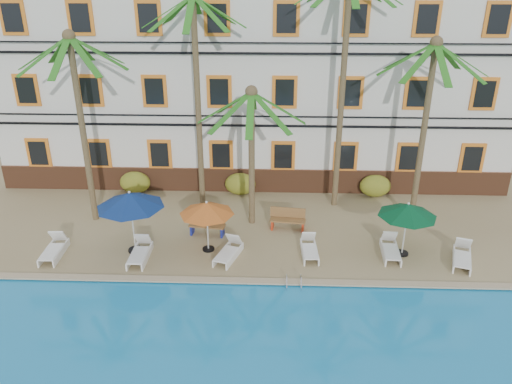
{
  "coord_description": "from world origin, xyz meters",
  "views": [
    {
      "loc": [
        1.02,
        -15.74,
        10.43
      ],
      "look_at": [
        0.33,
        3.0,
        2.0
      ],
      "focal_mm": 35.0,
      "sensor_mm": 36.0,
      "label": 1
    }
  ],
  "objects_px": {
    "lounger_b": "(140,252)",
    "bench_left": "(208,224)",
    "umbrella_red": "(207,209)",
    "pool_ladder": "(294,284)",
    "lounger_a": "(54,249)",
    "bench_right": "(288,219)",
    "palm_c": "(252,136)",
    "palm_e": "(427,107)",
    "umbrella_blue": "(130,200)",
    "umbrella_green": "(408,210)",
    "lounger_c": "(229,251)",
    "lounger_d": "(309,249)",
    "palm_d": "(344,65)",
    "palm_a": "(79,104)",
    "lounger_e": "(390,249)",
    "palm_b": "(197,76)",
    "lounger_f": "(462,256)"
  },
  "relations": [
    {
      "from": "lounger_e",
      "to": "palm_d",
      "type": "bearing_deg",
      "value": 110.59
    },
    {
      "from": "lounger_d",
      "to": "bench_right",
      "type": "height_order",
      "value": "bench_right"
    },
    {
      "from": "palm_b",
      "to": "lounger_f",
      "type": "distance_m",
      "value": 12.92
    },
    {
      "from": "lounger_e",
      "to": "palm_e",
      "type": "bearing_deg",
      "value": 63.1
    },
    {
      "from": "lounger_a",
      "to": "bench_right",
      "type": "bearing_deg",
      "value": 15.39
    },
    {
      "from": "lounger_b",
      "to": "bench_left",
      "type": "relative_size",
      "value": 1.14
    },
    {
      "from": "palm_b",
      "to": "bench_right",
      "type": "height_order",
      "value": "palm_b"
    },
    {
      "from": "lounger_c",
      "to": "umbrella_blue",
      "type": "bearing_deg",
      "value": 174.68
    },
    {
      "from": "lounger_b",
      "to": "pool_ladder",
      "type": "xyz_separation_m",
      "value": [
        5.83,
        -1.51,
        -0.27
      ]
    },
    {
      "from": "palm_e",
      "to": "pool_ladder",
      "type": "distance_m",
      "value": 9.08
    },
    {
      "from": "umbrella_blue",
      "to": "palm_e",
      "type": "bearing_deg",
      "value": 15.56
    },
    {
      "from": "palm_b",
      "to": "lounger_e",
      "type": "xyz_separation_m",
      "value": [
        7.91,
        -4.47,
        -5.7
      ]
    },
    {
      "from": "lounger_a",
      "to": "lounger_b",
      "type": "relative_size",
      "value": 1.01
    },
    {
      "from": "bench_right",
      "to": "lounger_c",
      "type": "bearing_deg",
      "value": -133.78
    },
    {
      "from": "palm_c",
      "to": "umbrella_red",
      "type": "relative_size",
      "value": 2.82
    },
    {
      "from": "palm_b",
      "to": "lounger_f",
      "type": "bearing_deg",
      "value": -25.13
    },
    {
      "from": "palm_d",
      "to": "lounger_e",
      "type": "height_order",
      "value": "palm_d"
    },
    {
      "from": "umbrella_green",
      "to": "lounger_d",
      "type": "xyz_separation_m",
      "value": [
        -3.61,
        -0.15,
        -1.65
      ]
    },
    {
      "from": "bench_left",
      "to": "pool_ladder",
      "type": "relative_size",
      "value": 2.08
    },
    {
      "from": "palm_b",
      "to": "pool_ladder",
      "type": "xyz_separation_m",
      "value": [
        4.11,
        -6.59,
        -5.96
      ]
    },
    {
      "from": "lounger_e",
      "to": "umbrella_blue",
      "type": "bearing_deg",
      "value": -179.62
    },
    {
      "from": "umbrella_red",
      "to": "lounger_c",
      "type": "height_order",
      "value": "umbrella_red"
    },
    {
      "from": "palm_d",
      "to": "bench_left",
      "type": "bearing_deg",
      "value": -151.4
    },
    {
      "from": "umbrella_red",
      "to": "lounger_e",
      "type": "height_order",
      "value": "umbrella_red"
    },
    {
      "from": "palm_d",
      "to": "pool_ladder",
      "type": "relative_size",
      "value": 13.94
    },
    {
      "from": "palm_c",
      "to": "palm_e",
      "type": "height_order",
      "value": "palm_e"
    },
    {
      "from": "umbrella_blue",
      "to": "pool_ladder",
      "type": "distance_m",
      "value": 6.85
    },
    {
      "from": "palm_d",
      "to": "lounger_f",
      "type": "xyz_separation_m",
      "value": [
        4.27,
        -4.94,
        -6.2
      ]
    },
    {
      "from": "umbrella_red",
      "to": "umbrella_green",
      "type": "bearing_deg",
      "value": -0.34
    },
    {
      "from": "lounger_d",
      "to": "bench_left",
      "type": "distance_m",
      "value": 4.42
    },
    {
      "from": "palm_e",
      "to": "lounger_e",
      "type": "xyz_separation_m",
      "value": [
        -1.6,
        -3.15,
        -4.78
      ]
    },
    {
      "from": "palm_a",
      "to": "lounger_c",
      "type": "bearing_deg",
      "value": -25.89
    },
    {
      "from": "palm_a",
      "to": "lounger_d",
      "type": "bearing_deg",
      "value": -16.0
    },
    {
      "from": "palm_d",
      "to": "lounger_a",
      "type": "xyz_separation_m",
      "value": [
        -11.33,
        -4.97,
        -6.2
      ]
    },
    {
      "from": "lounger_a",
      "to": "lounger_d",
      "type": "xyz_separation_m",
      "value": [
        9.88,
        0.42,
        -0.02
      ]
    },
    {
      "from": "palm_a",
      "to": "bench_right",
      "type": "distance_m",
      "value": 9.75
    },
    {
      "from": "palm_c",
      "to": "lounger_c",
      "type": "bearing_deg",
      "value": -104.58
    },
    {
      "from": "umbrella_blue",
      "to": "lounger_f",
      "type": "relative_size",
      "value": 1.38
    },
    {
      "from": "palm_a",
      "to": "lounger_f",
      "type": "xyz_separation_m",
      "value": [
        15.03,
        -3.05,
        -4.91
      ]
    },
    {
      "from": "bench_right",
      "to": "lounger_b",
      "type": "bearing_deg",
      "value": -155.34
    },
    {
      "from": "palm_a",
      "to": "umbrella_green",
      "type": "bearing_deg",
      "value": -11.01
    },
    {
      "from": "umbrella_blue",
      "to": "umbrella_green",
      "type": "height_order",
      "value": "umbrella_blue"
    },
    {
      "from": "lounger_a",
      "to": "lounger_c",
      "type": "relative_size",
      "value": 0.99
    },
    {
      "from": "lounger_d",
      "to": "lounger_f",
      "type": "height_order",
      "value": "lounger_f"
    },
    {
      "from": "bench_right",
      "to": "umbrella_green",
      "type": "bearing_deg",
      "value": -23.68
    },
    {
      "from": "palm_c",
      "to": "bench_left",
      "type": "relative_size",
      "value": 3.89
    },
    {
      "from": "umbrella_red",
      "to": "pool_ladder",
      "type": "distance_m",
      "value": 4.38
    },
    {
      "from": "palm_b",
      "to": "umbrella_blue",
      "type": "bearing_deg",
      "value": -114.26
    },
    {
      "from": "lounger_a",
      "to": "lounger_c",
      "type": "xyz_separation_m",
      "value": [
        6.77,
        0.08,
        -0.01
      ]
    },
    {
      "from": "palm_c",
      "to": "palm_a",
      "type": "bearing_deg",
      "value": 179.37
    }
  ]
}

